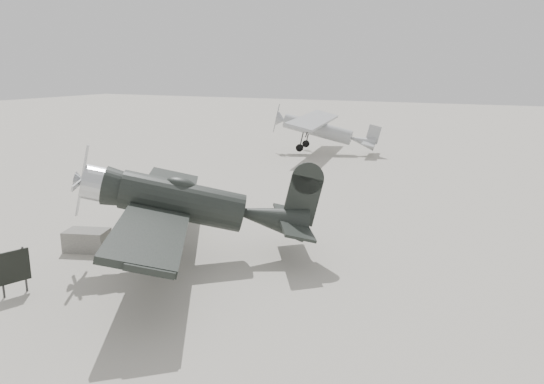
{
  "coord_description": "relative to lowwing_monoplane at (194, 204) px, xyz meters",
  "views": [
    {
      "loc": [
        8.27,
        -14.97,
        6.25
      ],
      "look_at": [
        -0.35,
        2.97,
        1.5
      ],
      "focal_mm": 35.0,
      "sensor_mm": 36.0,
      "label": 1
    }
  ],
  "objects": [
    {
      "name": "equipment_block",
      "position": [
        -3.84,
        -0.96,
        -1.5
      ],
      "size": [
        1.64,
        1.29,
        0.72
      ],
      "primitive_type": "cube",
      "rotation": [
        0.0,
        0.0,
        0.31
      ],
      "color": "#62605B",
      "rests_on": "ground"
    },
    {
      "name": "highwing_monoplane",
      "position": [
        -3.92,
        22.43,
        0.06
      ],
      "size": [
        7.74,
        10.85,
        3.06
      ],
      "rotation": [
        0.0,
        0.23,
        0.17
      ],
      "color": "#999C9E",
      "rests_on": "ground"
    },
    {
      "name": "lowwing_monoplane",
      "position": [
        0.0,
        0.0,
        0.0
      ],
      "size": [
        8.67,
        10.21,
        3.51
      ],
      "rotation": [
        0.0,
        0.24,
        0.54
      ],
      "color": "black",
      "rests_on": "ground"
    },
    {
      "name": "ground",
      "position": [
        1.24,
        1.04,
        -1.86
      ],
      "size": [
        160.0,
        160.0,
        0.0
      ],
      "primitive_type": "plane",
      "color": "#AFA89B",
      "rests_on": "ground"
    },
    {
      "name": "sign_board",
      "position": [
        -2.95,
        -4.61,
        -1.06
      ],
      "size": [
        0.36,
        0.89,
        1.33
      ],
      "rotation": [
        0.0,
        0.0,
        -0.34
      ],
      "color": "#333333",
      "rests_on": "ground"
    }
  ]
}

